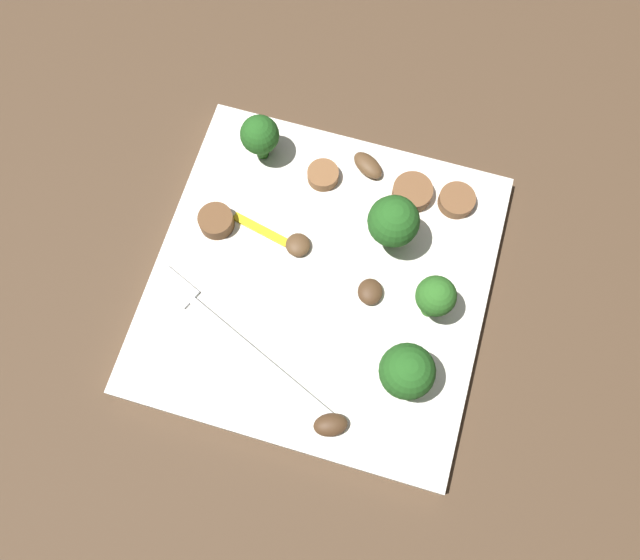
{
  "coord_description": "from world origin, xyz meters",
  "views": [
    {
      "loc": [
        -0.05,
        0.16,
        0.51
      ],
      "look_at": [
        0.0,
        0.0,
        0.02
      ],
      "focal_mm": 36.58,
      "sensor_mm": 36.0,
      "label": 1
    }
  ],
  "objects_px": {
    "broccoli_floret_2": "(435,299)",
    "mushroom_3": "(368,165)",
    "broccoli_floret_0": "(260,136)",
    "sausage_slice_1": "(216,221)",
    "broccoli_floret_1": "(393,222)",
    "pepper_strip_0": "(261,230)",
    "mushroom_1": "(369,296)",
    "mushroom_2": "(298,245)",
    "fork": "(230,332)",
    "sausage_slice_0": "(457,200)",
    "plate": "(320,283)",
    "sausage_slice_2": "(412,192)",
    "broccoli_floret_3": "(407,371)",
    "sausage_slice_3": "(323,175)",
    "mushroom_0": "(331,425)"
  },
  "relations": [
    {
      "from": "broccoli_floret_2",
      "to": "mushroom_3",
      "type": "height_order",
      "value": "broccoli_floret_2"
    },
    {
      "from": "broccoli_floret_0",
      "to": "sausage_slice_1",
      "type": "height_order",
      "value": "broccoli_floret_0"
    },
    {
      "from": "broccoli_floret_1",
      "to": "pepper_strip_0",
      "type": "relative_size",
      "value": 1.2
    },
    {
      "from": "mushroom_1",
      "to": "mushroom_2",
      "type": "height_order",
      "value": "mushroom_1"
    },
    {
      "from": "fork",
      "to": "mushroom_1",
      "type": "relative_size",
      "value": 7.78
    },
    {
      "from": "fork",
      "to": "sausage_slice_0",
      "type": "distance_m",
      "value": 0.21
    },
    {
      "from": "plate",
      "to": "broccoli_floret_0",
      "type": "relative_size",
      "value": 5.58
    },
    {
      "from": "sausage_slice_2",
      "to": "broccoli_floret_2",
      "type": "bearing_deg",
      "value": 111.08
    },
    {
      "from": "plate",
      "to": "fork",
      "type": "distance_m",
      "value": 0.08
    },
    {
      "from": "broccoli_floret_3",
      "to": "sausage_slice_3",
      "type": "xyz_separation_m",
      "value": [
        0.11,
        -0.15,
        -0.03
      ]
    },
    {
      "from": "broccoli_floret_0",
      "to": "mushroom_3",
      "type": "height_order",
      "value": "broccoli_floret_0"
    },
    {
      "from": "broccoli_floret_1",
      "to": "plate",
      "type": "bearing_deg",
      "value": 47.05
    },
    {
      "from": "fork",
      "to": "sausage_slice_2",
      "type": "xyz_separation_m",
      "value": [
        -0.11,
        -0.15,
        0.0
      ]
    },
    {
      "from": "sausage_slice_1",
      "to": "mushroom_3",
      "type": "height_order",
      "value": "sausage_slice_1"
    },
    {
      "from": "fork",
      "to": "sausage_slice_1",
      "type": "bearing_deg",
      "value": -41.11
    },
    {
      "from": "broccoli_floret_0",
      "to": "sausage_slice_0",
      "type": "relative_size",
      "value": 1.57
    },
    {
      "from": "fork",
      "to": "mushroom_2",
      "type": "xyz_separation_m",
      "value": [
        -0.03,
        -0.08,
        0.0
      ]
    },
    {
      "from": "broccoli_floret_0",
      "to": "broccoli_floret_2",
      "type": "distance_m",
      "value": 0.19
    },
    {
      "from": "broccoli_floret_1",
      "to": "broccoli_floret_3",
      "type": "distance_m",
      "value": 0.11
    },
    {
      "from": "sausage_slice_0",
      "to": "mushroom_2",
      "type": "bearing_deg",
      "value": 32.94
    },
    {
      "from": "plate",
      "to": "sausage_slice_1",
      "type": "xyz_separation_m",
      "value": [
        0.09,
        -0.02,
        0.02
      ]
    },
    {
      "from": "broccoli_floret_0",
      "to": "pepper_strip_0",
      "type": "relative_size",
      "value": 0.94
    },
    {
      "from": "sausage_slice_1",
      "to": "mushroom_1",
      "type": "distance_m",
      "value": 0.14
    },
    {
      "from": "broccoli_floret_0",
      "to": "broccoli_floret_2",
      "type": "bearing_deg",
      "value": 149.97
    },
    {
      "from": "broccoli_floret_1",
      "to": "broccoli_floret_2",
      "type": "bearing_deg",
      "value": 132.4
    },
    {
      "from": "sausage_slice_1",
      "to": "broccoli_floret_1",
      "type": "bearing_deg",
      "value": -169.88
    },
    {
      "from": "mushroom_1",
      "to": "plate",
      "type": "bearing_deg",
      "value": -5.15
    },
    {
      "from": "mushroom_0",
      "to": "mushroom_3",
      "type": "relative_size",
      "value": 0.86
    },
    {
      "from": "broccoli_floret_1",
      "to": "mushroom_1",
      "type": "height_order",
      "value": "broccoli_floret_1"
    },
    {
      "from": "broccoli_floret_3",
      "to": "mushroom_0",
      "type": "relative_size",
      "value": 2.11
    },
    {
      "from": "mushroom_3",
      "to": "broccoli_floret_2",
      "type": "bearing_deg",
      "value": 125.7
    },
    {
      "from": "plate",
      "to": "mushroom_2",
      "type": "xyz_separation_m",
      "value": [
        0.03,
        -0.02,
        0.01
      ]
    },
    {
      "from": "fork",
      "to": "sausage_slice_1",
      "type": "height_order",
      "value": "sausage_slice_1"
    },
    {
      "from": "fork",
      "to": "pepper_strip_0",
      "type": "xyz_separation_m",
      "value": [
        0.0,
        -0.09,
        -0.0
      ]
    },
    {
      "from": "broccoli_floret_3",
      "to": "sausage_slice_1",
      "type": "relative_size",
      "value": 1.9
    },
    {
      "from": "sausage_slice_3",
      "to": "broccoli_floret_1",
      "type": "bearing_deg",
      "value": 148.92
    },
    {
      "from": "sausage_slice_3",
      "to": "pepper_strip_0",
      "type": "distance_m",
      "value": 0.07
    },
    {
      "from": "broccoli_floret_1",
      "to": "sausage_slice_1",
      "type": "relative_size",
      "value": 2.14
    },
    {
      "from": "sausage_slice_2",
      "to": "pepper_strip_0",
      "type": "height_order",
      "value": "sausage_slice_2"
    },
    {
      "from": "sausage_slice_0",
      "to": "mushroom_3",
      "type": "bearing_deg",
      "value": -7.81
    },
    {
      "from": "broccoli_floret_2",
      "to": "sausage_slice_1",
      "type": "distance_m",
      "value": 0.19
    },
    {
      "from": "broccoli_floret_1",
      "to": "sausage_slice_3",
      "type": "xyz_separation_m",
      "value": [
        0.07,
        -0.04,
        -0.03
      ]
    },
    {
      "from": "fork",
      "to": "sausage_slice_1",
      "type": "relative_size",
      "value": 5.97
    },
    {
      "from": "broccoli_floret_0",
      "to": "mushroom_1",
      "type": "height_order",
      "value": "broccoli_floret_0"
    },
    {
      "from": "sausage_slice_2",
      "to": "mushroom_3",
      "type": "relative_size",
      "value": 1.11
    },
    {
      "from": "sausage_slice_2",
      "to": "broccoli_floret_0",
      "type": "bearing_deg",
      "value": -1.22
    },
    {
      "from": "mushroom_1",
      "to": "sausage_slice_2",
      "type": "bearing_deg",
      "value": -96.74
    },
    {
      "from": "sausage_slice_2",
      "to": "mushroom_0",
      "type": "relative_size",
      "value": 1.29
    },
    {
      "from": "sausage_slice_3",
      "to": "mushroom_3",
      "type": "xyz_separation_m",
      "value": [
        -0.03,
        -0.02,
        0.0
      ]
    },
    {
      "from": "sausage_slice_3",
      "to": "sausage_slice_1",
      "type": "bearing_deg",
      "value": 42.34
    }
  ]
}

